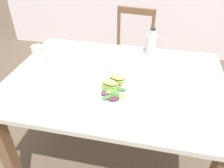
{
  "coord_description": "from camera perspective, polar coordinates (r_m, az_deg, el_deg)",
  "views": [
    {
      "loc": [
        0.1,
        -0.93,
        1.5
      ],
      "look_at": [
        -0.12,
        0.1,
        0.76
      ],
      "focal_mm": 36.22,
      "sensor_mm": 36.0,
      "label": 1
    }
  ],
  "objects": [
    {
      "name": "fork_on_napkin",
      "position": [
        1.33,
        -9.46,
        0.02
      ],
      "size": [
        0.06,
        0.19,
        0.0
      ],
      "color": "silver",
      "rests_on": "napkin_folded"
    },
    {
      "name": "sandwich_half_back",
      "position": [
        1.3,
        1.14,
        1.24
      ],
      "size": [
        0.1,
        0.08,
        0.06
      ],
      "color": "tan",
      "rests_on": "plate_lunch"
    },
    {
      "name": "plate_lunch",
      "position": [
        1.26,
        -0.39,
        -1.58
      ],
      "size": [
        0.25,
        0.25,
        0.01
      ],
      "primitive_type": "cube",
      "color": "silver",
      "rests_on": "dining_table"
    },
    {
      "name": "chair_wooden_far",
      "position": [
        2.26,
        4.74,
        7.41
      ],
      "size": [
        0.44,
        0.44,
        0.87
      ],
      "color": "brown",
      "rests_on": "ground"
    },
    {
      "name": "sandwich_half_front",
      "position": [
        1.25,
        -0.54,
        -0.11
      ],
      "size": [
        0.1,
        0.08,
        0.06
      ],
      "color": "tan",
      "rests_on": "plate_lunch"
    },
    {
      "name": "mason_jar_iced_tea",
      "position": [
        1.6,
        -18.07,
        7.08
      ],
      "size": [
        0.08,
        0.08,
        0.12
      ],
      "color": "#C67528",
      "rests_on": "dining_table"
    },
    {
      "name": "dining_table",
      "position": [
        1.44,
        0.79,
        -2.51
      ],
      "size": [
        1.31,
        0.92,
        0.74
      ],
      "color": "#BCB7AD",
      "rests_on": "ground"
    },
    {
      "name": "napkin_folded",
      "position": [
        1.32,
        -9.84,
        -0.5
      ],
      "size": [
        0.14,
        0.25,
        0.0
      ],
      "primitive_type": "cube",
      "rotation": [
        0.0,
        0.0,
        -0.14
      ],
      "color": "silver",
      "rests_on": "dining_table"
    },
    {
      "name": "salad_mixed_greens",
      "position": [
        1.21,
        -0.02,
        -2.44
      ],
      "size": [
        0.15,
        0.13,
        0.03
      ],
      "color": "#602D47",
      "rests_on": "plate_lunch"
    },
    {
      "name": "bottle_cold_brew",
      "position": [
        1.63,
        9.87,
        9.52
      ],
      "size": [
        0.07,
        0.07,
        0.2
      ],
      "color": "black",
      "rests_on": "dining_table"
    }
  ]
}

